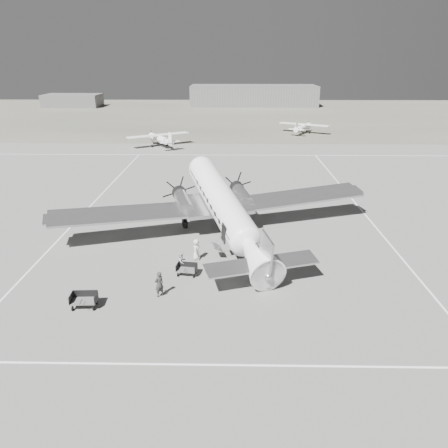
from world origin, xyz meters
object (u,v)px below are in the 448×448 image
Objects in this scene: light_plane_left at (160,140)px; ramp_agent at (182,262)px; hangar_main at (253,95)px; light_plane_right at (303,128)px; dc3_airliner at (224,208)px; baggage_cart_near at (187,270)px; baggage_cart_far at (84,301)px; ground_crew at (159,284)px; passenger at (196,250)px; shed_secondary at (73,101)px.

ramp_agent is (9.49, -49.97, -0.48)m from light_plane_left.
hangar_main is 3.81× the size of light_plane_right.
baggage_cart_near is at bearing -129.13° from dc3_airliner.
dc3_airliner is 17.21× the size of baggage_cart_far.
light_plane_right reaches higher than ground_crew.
baggage_cart_far is at bearing 142.44° from passenger.
passenger is (49.96, -115.84, -1.11)m from shed_secondary.
baggage_cart_far is at bearing -97.53° from hangar_main.
dc3_airliner is 2.56× the size of light_plane_left.
hangar_main reaches higher than ground_crew.
hangar_main is 23.42× the size of baggage_cart_far.
shed_secondary is 128.49m from baggage_cart_near.
light_plane_right is (28.72, 15.34, -0.10)m from light_plane_left.
shed_secondary is at bearing 170.70° from light_plane_right.
baggage_cart_far is 1.00× the size of passenger.
ramp_agent is at bearing -148.02° from ground_crew.
hangar_main is 129.45m from baggage_cart_far.
ground_crew is 1.24× the size of ramp_agent.
ground_crew is (47.84, -121.77, -1.06)m from shed_secondary.
dc3_airliner is (52.18, -111.37, 0.94)m from shed_secondary.
ground_crew is at bearing -68.55° from shed_secondary.
light_plane_left is at bearing -123.60° from light_plane_right.
dc3_airliner is 19.18× the size of baggage_cart_near.
baggage_cart_far reaches higher than baggage_cart_near.
hangar_main is 58.16m from light_plane_right.
hangar_main is 123.36m from ramp_agent.
shed_secondary reaches higher than ramp_agent.
ramp_agent is at bearing -111.98° from light_plane_left.
hangar_main is at bearing 41.54° from light_plane_left.
light_plane_left is at bearing 90.59° from baggage_cart_far.
ground_crew reaches higher than ramp_agent.
baggage_cart_far is 5.06m from ground_crew.
ramp_agent is (-11.01, -122.84, -2.54)m from hangar_main.
ground_crew is at bearing -78.10° from light_plane_right.
baggage_cart_near is (49.43, -118.59, -1.55)m from shed_secondary.
shed_secondary is 130.61m from baggage_cart_far.
dc3_airliner reaches higher than ramp_agent.
hangar_main is at bearing 79.39° from baggage_cart_far.
ramp_agent reaches higher than baggage_cart_far.
light_plane_right is 6.86× the size of baggage_cart_near.
baggage_cart_near is (9.94, -50.72, -0.79)m from light_plane_left.
hangar_main is 23.51× the size of passenger.
shed_secondary is 127.62m from ramp_agent.
baggage_cart_far is (-9.14, -11.94, -2.43)m from dc3_airliner.
passenger is at bearing -94.75° from hangar_main.
baggage_cart_far is (-25.17, -70.77, -0.64)m from light_plane_right.
shed_secondary is 11.19× the size of baggage_cart_near.
baggage_cart_near is 2.83m from passenger.
hangar_main reaches higher than light_plane_left.
baggage_cart_near is 0.90× the size of passenger.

